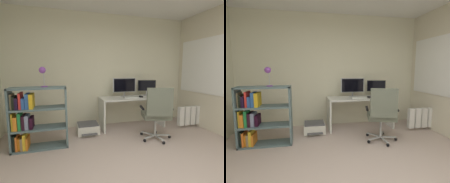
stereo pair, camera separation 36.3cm
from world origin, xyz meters
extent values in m
cube|color=beige|center=(0.00, 2.80, 1.36)|extent=(4.44, 0.10, 2.72)
cube|color=white|center=(2.22, 1.94, 1.48)|extent=(0.01, 1.22, 1.19)
cube|color=white|center=(2.21, 1.94, 1.48)|extent=(0.02, 1.30, 1.27)
cube|color=silver|center=(0.63, 2.38, 0.72)|extent=(1.54, 0.61, 0.04)
cube|color=silver|center=(-0.12, 2.38, 0.35)|extent=(0.04, 0.58, 0.70)
cube|color=silver|center=(1.38, 2.38, 0.35)|extent=(0.04, 0.58, 0.70)
cylinder|color=#B2B5B7|center=(0.48, 2.49, 0.74)|extent=(0.18, 0.18, 0.01)
cylinder|color=#B2B5B7|center=(0.48, 2.49, 0.80)|extent=(0.03, 0.03, 0.11)
cube|color=#B7BABC|center=(0.48, 2.49, 1.02)|extent=(0.58, 0.04, 0.34)
cube|color=black|center=(0.48, 2.47, 1.02)|extent=(0.54, 0.01, 0.31)
cylinder|color=#B2B5B7|center=(1.08, 2.49, 0.74)|extent=(0.18, 0.18, 0.01)
cylinder|color=#B2B5B7|center=(1.08, 2.49, 0.81)|extent=(0.03, 0.03, 0.13)
cube|color=black|center=(1.08, 2.49, 0.99)|extent=(0.45, 0.13, 0.26)
cube|color=black|center=(1.08, 2.47, 0.99)|extent=(0.41, 0.09, 0.24)
cube|color=silver|center=(0.57, 2.28, 0.75)|extent=(0.35, 0.15, 0.02)
cube|color=black|center=(0.82, 2.27, 0.75)|extent=(0.07, 0.11, 0.03)
cube|color=#B7BABC|center=(0.95, 1.52, 0.07)|extent=(0.30, 0.11, 0.02)
sphere|color=black|center=(1.09, 1.48, 0.03)|extent=(0.06, 0.06, 0.06)
cube|color=#B7BABC|center=(0.89, 1.69, 0.07)|extent=(0.20, 0.27, 0.02)
sphere|color=black|center=(0.97, 1.81, 0.03)|extent=(0.06, 0.06, 0.06)
cube|color=#B7BABC|center=(0.71, 1.68, 0.07)|extent=(0.21, 0.26, 0.02)
sphere|color=black|center=(0.62, 1.80, 0.03)|extent=(0.06, 0.06, 0.06)
cube|color=#B7BABC|center=(0.66, 1.51, 0.07)|extent=(0.29, 0.13, 0.02)
sphere|color=black|center=(0.52, 1.46, 0.03)|extent=(0.06, 0.06, 0.06)
cube|color=#B7BABC|center=(0.81, 1.41, 0.07)|extent=(0.04, 0.30, 0.02)
sphere|color=black|center=(0.81, 1.26, 0.03)|extent=(0.06, 0.06, 0.06)
cylinder|color=#B7BABC|center=(0.80, 1.56, 0.26)|extent=(0.04, 0.04, 0.37)
cube|color=#606759|center=(0.80, 1.56, 0.49)|extent=(0.62, 0.58, 0.10)
cube|color=#606759|center=(0.73, 1.32, 0.80)|extent=(0.48, 0.20, 0.53)
cube|color=black|center=(0.54, 1.64, 0.64)|extent=(0.13, 0.31, 0.03)
cube|color=black|center=(1.07, 1.49, 0.64)|extent=(0.13, 0.31, 0.03)
cube|color=slate|center=(-1.83, 1.78, 0.55)|extent=(0.03, 0.32, 1.10)
cube|color=slate|center=(-0.93, 1.78, 0.55)|extent=(0.03, 0.32, 1.10)
cube|color=slate|center=(-1.38, 1.78, 1.08)|extent=(0.94, 0.32, 0.03)
cube|color=slate|center=(-1.38, 1.78, 0.02)|extent=(0.94, 0.32, 0.03)
cube|color=slate|center=(-1.38, 1.78, 0.37)|extent=(0.88, 0.32, 0.03)
cube|color=slate|center=(-1.38, 1.78, 0.73)|extent=(0.88, 0.32, 0.03)
cube|color=black|center=(-1.79, 1.78, 0.16)|extent=(0.03, 0.25, 0.26)
cube|color=orange|center=(-1.75, 1.78, 0.16)|extent=(0.03, 0.28, 0.25)
cube|color=orange|center=(-1.72, 1.78, 0.13)|extent=(0.04, 0.23, 0.20)
cube|color=#7F6A4D|center=(-1.68, 1.78, 0.14)|extent=(0.04, 0.29, 0.21)
cube|color=gold|center=(-1.63, 1.78, 0.17)|extent=(0.05, 0.29, 0.27)
cube|color=orange|center=(-1.59, 1.78, 0.13)|extent=(0.03, 0.29, 0.20)
cube|color=gold|center=(-1.80, 1.78, 0.53)|extent=(0.03, 0.24, 0.29)
cube|color=orange|center=(-1.75, 1.78, 0.50)|extent=(0.06, 0.28, 0.23)
cube|color=#21823F|center=(-1.69, 1.77, 0.53)|extent=(0.05, 0.24, 0.29)
cube|color=black|center=(-1.64, 1.79, 0.51)|extent=(0.05, 0.28, 0.24)
cube|color=gray|center=(-1.58, 1.78, 0.51)|extent=(0.06, 0.24, 0.24)
cube|color=black|center=(-1.52, 1.79, 0.48)|extent=(0.05, 0.25, 0.19)
cube|color=#7A6C4C|center=(-1.79, 1.79, 0.87)|extent=(0.03, 0.23, 0.26)
cube|color=black|center=(-1.76, 1.78, 0.85)|extent=(0.04, 0.25, 0.22)
cube|color=black|center=(-1.71, 1.77, 0.84)|extent=(0.05, 0.25, 0.19)
cube|color=red|center=(-1.66, 1.78, 0.88)|extent=(0.04, 0.25, 0.27)
cube|color=#2C549C|center=(-1.62, 1.79, 0.83)|extent=(0.05, 0.26, 0.18)
cube|color=#2D5BAC|center=(-1.55, 1.78, 0.87)|extent=(0.05, 0.26, 0.25)
cube|color=gold|center=(-1.49, 1.78, 0.87)|extent=(0.06, 0.29, 0.25)
cylinder|color=purple|center=(-1.28, 1.78, 1.11)|extent=(0.11, 0.11, 0.02)
cylinder|color=silver|center=(-1.28, 1.78, 1.24)|extent=(0.01, 0.01, 0.24)
sphere|color=purple|center=(-1.30, 1.78, 1.39)|extent=(0.11, 0.11, 0.11)
cube|color=silver|center=(-0.47, 2.25, 0.10)|extent=(0.47, 0.42, 0.20)
cube|color=#4C4C51|center=(-0.47, 2.25, 0.21)|extent=(0.43, 0.39, 0.02)
cube|color=#4C4C51|center=(-0.47, 2.00, 0.06)|extent=(0.33, 0.10, 0.01)
cube|color=white|center=(1.72, 1.94, 0.29)|extent=(0.12, 0.10, 0.45)
cube|color=white|center=(1.88, 1.94, 0.29)|extent=(0.12, 0.10, 0.45)
cube|color=white|center=(2.04, 1.94, 0.29)|extent=(0.12, 0.10, 0.45)
cube|color=white|center=(2.20, 1.94, 0.29)|extent=(0.12, 0.10, 0.45)
cube|color=white|center=(2.36, 1.94, 0.29)|extent=(0.12, 0.10, 0.45)
cube|color=white|center=(2.53, 1.94, 0.29)|extent=(0.12, 0.10, 0.45)
camera|label=1|loc=(-0.99, -1.38, 1.41)|focal=27.32mm
camera|label=2|loc=(-0.64, -1.46, 1.41)|focal=27.32mm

